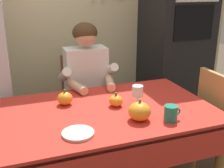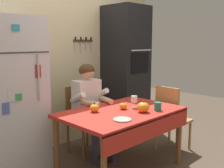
% 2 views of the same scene
% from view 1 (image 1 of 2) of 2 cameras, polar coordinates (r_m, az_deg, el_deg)
% --- Properties ---
extents(back_wall_assembly, '(3.70, 0.13, 2.60)m').
position_cam_1_polar(back_wall_assembly, '(2.97, -7.92, 14.71)').
color(back_wall_assembly, beige).
rests_on(back_wall_assembly, ground).
extents(wall_oven, '(0.60, 0.64, 2.10)m').
position_cam_1_polar(wall_oven, '(3.06, 12.73, 9.83)').
color(wall_oven, black).
rests_on(wall_oven, ground).
extents(dining_table, '(1.40, 0.90, 0.74)m').
position_cam_1_polar(dining_table, '(1.93, -0.36, -7.52)').
color(dining_table, brown).
rests_on(dining_table, ground).
extents(chair_behind_person, '(0.40, 0.40, 0.93)m').
position_cam_1_polar(chair_behind_person, '(2.68, -5.79, -3.06)').
color(chair_behind_person, brown).
rests_on(chair_behind_person, ground).
extents(seated_person, '(0.47, 0.55, 1.25)m').
position_cam_1_polar(seated_person, '(2.43, -4.86, 0.28)').
color(seated_person, '#38384C').
rests_on(seated_person, ground).
extents(chair_right_side, '(0.40, 0.40, 0.93)m').
position_cam_1_polar(chair_right_side, '(2.37, 21.42, -7.51)').
color(chair_right_side, tan).
rests_on(chair_right_side, ground).
extents(coffee_mug, '(0.11, 0.08, 0.10)m').
position_cam_1_polar(coffee_mug, '(1.76, 11.88, -5.83)').
color(coffee_mug, '#237F66').
rests_on(coffee_mug, dining_table).
extents(wine_glass, '(0.08, 0.08, 0.15)m').
position_cam_1_polar(wine_glass, '(1.92, 5.21, -1.58)').
color(wine_glass, white).
rests_on(wine_glass, dining_table).
extents(pumpkin_large, '(0.14, 0.14, 0.14)m').
position_cam_1_polar(pumpkin_large, '(1.74, 5.61, -5.53)').
color(pumpkin_large, orange).
rests_on(pumpkin_large, dining_table).
extents(pumpkin_medium, '(0.11, 0.11, 0.11)m').
position_cam_1_polar(pumpkin_medium, '(1.98, -9.53, -2.92)').
color(pumpkin_medium, orange).
rests_on(pumpkin_medium, dining_table).
extents(pumpkin_small, '(0.10, 0.10, 0.10)m').
position_cam_1_polar(pumpkin_small, '(1.93, 0.79, -3.42)').
color(pumpkin_small, orange).
rests_on(pumpkin_small, dining_table).
extents(serving_tray, '(0.18, 0.18, 0.02)m').
position_cam_1_polar(serving_tray, '(1.60, -6.92, -9.92)').
color(serving_tray, beige).
rests_on(serving_tray, dining_table).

